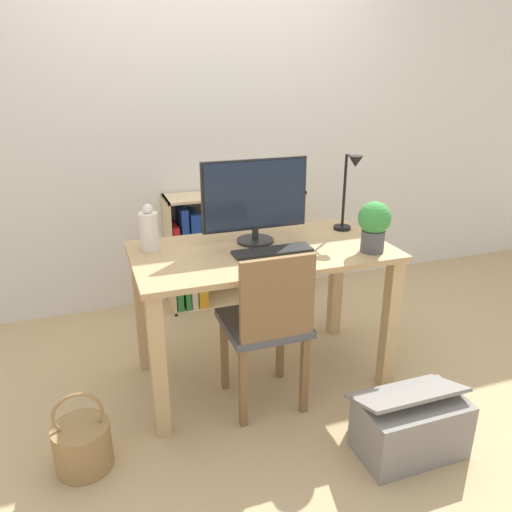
# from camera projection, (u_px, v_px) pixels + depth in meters

# --- Properties ---
(ground_plane) EXTENTS (10.00, 10.00, 0.00)m
(ground_plane) POSITION_uv_depth(u_px,v_px,m) (262.00, 374.00, 2.88)
(ground_plane) COLOR tan
(wall_back) EXTENTS (8.00, 0.05, 2.60)m
(wall_back) POSITION_uv_depth(u_px,v_px,m) (204.00, 122.00, 3.46)
(wall_back) COLOR silver
(wall_back) RESTS_ON ground_plane
(desk) EXTENTS (1.35, 0.72, 0.77)m
(desk) POSITION_uv_depth(u_px,v_px,m) (262.00, 274.00, 2.66)
(desk) COLOR tan
(desk) RESTS_ON ground_plane
(monitor) EXTENTS (0.58, 0.20, 0.45)m
(monitor) POSITION_uv_depth(u_px,v_px,m) (255.00, 198.00, 2.62)
(monitor) COLOR #232326
(monitor) RESTS_ON desk
(keyboard) EXTENTS (0.41, 0.12, 0.02)m
(keyboard) POSITION_uv_depth(u_px,v_px,m) (273.00, 251.00, 2.55)
(keyboard) COLOR black
(keyboard) RESTS_ON desk
(vase) EXTENTS (0.10, 0.10, 0.24)m
(vase) POSITION_uv_depth(u_px,v_px,m) (149.00, 230.00, 2.55)
(vase) COLOR silver
(vase) RESTS_ON desk
(desk_lamp) EXTENTS (0.10, 0.19, 0.44)m
(desk_lamp) POSITION_uv_depth(u_px,v_px,m) (350.00, 186.00, 2.77)
(desk_lamp) COLOR black
(desk_lamp) RESTS_ON desk
(potted_plant) EXTENTS (0.17, 0.17, 0.26)m
(potted_plant) POSITION_uv_depth(u_px,v_px,m) (374.00, 224.00, 2.51)
(potted_plant) COLOR #4C4C51
(potted_plant) RESTS_ON desk
(chair) EXTENTS (0.40, 0.40, 0.88)m
(chair) POSITION_uv_depth(u_px,v_px,m) (268.00, 323.00, 2.44)
(chair) COLOR #4C4C51
(chair) RESTS_ON ground_plane
(bookshelf) EXTENTS (1.00, 0.28, 0.83)m
(bookshelf) POSITION_uv_depth(u_px,v_px,m) (211.00, 252.00, 3.62)
(bookshelf) COLOR #D8BC8C
(bookshelf) RESTS_ON ground_plane
(basket) EXTENTS (0.25, 0.25, 0.38)m
(basket) POSITION_uv_depth(u_px,v_px,m) (83.00, 444.00, 2.18)
(basket) COLOR #997547
(basket) RESTS_ON ground_plane
(storage_box) EXTENTS (0.49, 0.33, 0.34)m
(storage_box) POSITION_uv_depth(u_px,v_px,m) (410.00, 425.00, 2.26)
(storage_box) COLOR gray
(storage_box) RESTS_ON ground_plane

